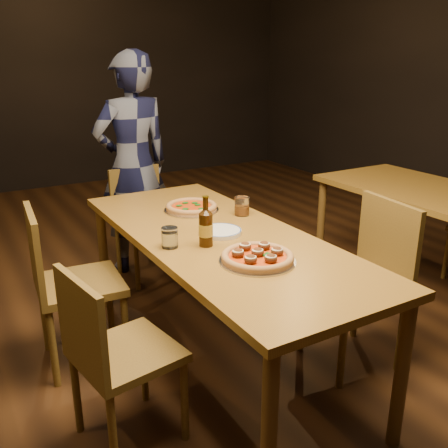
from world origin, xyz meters
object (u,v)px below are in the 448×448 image
amber_glass (242,206)px  beer_bottle (206,229)px  pizza_margherita (191,207)px  table_main (219,247)px  plate_stack (220,232)px  water_glass (170,237)px  chair_main_nw (127,352)px  pizza_meatball (257,256)px  chair_main_e (354,283)px  diner (133,165)px  chair_end (147,223)px  chair_main_sw (80,283)px

amber_glass → beer_bottle: bearing=-141.7°
pizza_margherita → beer_bottle: bearing=-110.1°
table_main → pizza_margherita: pizza_margherita is taller
plate_stack → water_glass: 0.31m
table_main → beer_bottle: (-0.14, -0.11, 0.16)m
pizza_margherita → beer_bottle: 0.59m
chair_main_nw → beer_bottle: 0.67m
chair_main_nw → pizza_meatball: (0.60, -0.09, 0.34)m
chair_main_e → diner: bearing=-157.3°
chair_end → amber_glass: 1.11m
table_main → pizza_meatball: (-0.03, -0.40, 0.10)m
beer_bottle → amber_glass: (0.41, 0.33, -0.03)m
beer_bottle → diner: diner is taller
table_main → amber_glass: (0.28, 0.22, 0.12)m
beer_bottle → diner: 1.60m
plate_stack → diner: diner is taller
table_main → beer_bottle: beer_bottle is taller
plate_stack → diner: bearing=86.7°
chair_main_nw → diner: bearing=-31.1°
chair_main_e → beer_bottle: 0.87m
water_glass → chair_end: bearing=73.2°
beer_bottle → pizza_meatball: bearing=-70.1°
chair_main_sw → amber_glass: size_ratio=8.77×
pizza_meatball → plate_stack: pizza_meatball is taller
diner → beer_bottle: bearing=77.3°
table_main → chair_main_sw: bearing=148.2°
diner → pizza_margherita: bearing=84.0°
chair_end → plate_stack: size_ratio=3.93×
chair_main_nw → chair_end: 1.71m
amber_glass → plate_stack: bearing=-141.4°
chair_main_nw → chair_main_e: (1.25, -0.06, 0.04)m
beer_bottle → pizza_margherita: bearing=69.9°
chair_main_e → pizza_meatball: (-0.65, -0.03, 0.30)m
chair_main_nw → plate_stack: chair_main_nw is taller
chair_end → pizza_margherita: chair_end is taller
chair_main_e → pizza_meatball: size_ratio=2.75×
water_glass → diner: bearing=75.6°
chair_main_nw → pizza_meatball: 0.70m
diner → water_glass: bearing=71.2°
chair_main_sw → beer_bottle: 0.80m
diner → amber_glass: bearing=93.9°
chair_main_nw → chair_main_e: chair_main_e is taller
table_main → chair_main_nw: chair_main_nw is taller
chair_main_sw → pizza_margherita: chair_main_sw is taller
chair_main_nw → water_glass: 0.57m
chair_end → pizza_margherita: (-0.03, -0.80, 0.34)m
chair_main_sw → chair_main_e: (1.26, -0.76, 0.01)m
chair_main_e → beer_bottle: beer_bottle is taller
table_main → diner: size_ratio=1.20×
chair_end → water_glass: (-0.39, -1.28, 0.37)m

